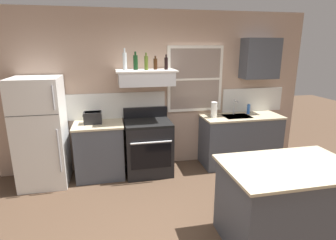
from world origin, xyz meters
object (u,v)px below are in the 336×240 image
refrigerator (41,132)px  toaster (93,117)px  paper_towel_roll (214,110)px  bottle_dark_green_wine (136,62)px  stove_range (148,147)px  bottle_clear_tall (125,61)px  bottle_balsamic_dark (166,63)px  kitchen_island (286,204)px  bottle_olive_oil_square (146,63)px  bottle_brown_stout (155,64)px  dish_soap_bottle (248,109)px

refrigerator → toaster: (0.77, 0.10, 0.17)m
refrigerator → paper_towel_roll: bearing=1.2°
refrigerator → bottle_dark_green_wine: (1.49, 0.15, 1.03)m
stove_range → bottle_clear_tall: bottle_clear_tall is taller
stove_range → bottle_dark_green_wine: 1.42m
stove_range → bottle_balsamic_dark: size_ratio=4.53×
kitchen_island → toaster: bearing=135.1°
stove_range → bottle_olive_oil_square: bearing=89.3°
bottle_brown_stout → bottle_balsamic_dark: (0.17, -0.06, 0.01)m
stove_range → bottle_olive_oil_square: 1.40m
bottle_brown_stout → kitchen_island: size_ratio=0.16×
refrigerator → bottle_olive_oil_square: size_ratio=6.19×
bottle_balsamic_dark → bottle_clear_tall: bearing=177.9°
bottle_dark_green_wine → bottle_brown_stout: bottle_dark_green_wine is taller
bottle_olive_oil_square → bottle_balsamic_dark: 0.33m
bottle_balsamic_dark → dish_soap_bottle: (1.55, 0.07, -0.85)m
kitchen_island → bottle_balsamic_dark: bearing=113.3°
bottle_balsamic_dark → kitchen_island: (0.90, -2.08, -1.39)m
toaster → dish_soap_bottle: toaster is taller
paper_towel_roll → refrigerator: bearing=-178.8°
bottle_olive_oil_square → refrigerator: bearing=-177.4°
bottle_clear_tall → bottle_olive_oil_square: size_ratio=1.25×
toaster → stove_range: bearing=-4.8°
toaster → stove_range: 1.03m
bottle_dark_green_wine → bottle_olive_oil_square: bottle_dark_green_wine is taller
bottle_brown_stout → toaster: bearing=-177.2°
bottle_balsamic_dark → bottle_brown_stout: bearing=159.9°
paper_towel_roll → bottle_clear_tall: bearing=178.1°
bottle_brown_stout → paper_towel_roll: bearing=-5.0°
stove_range → bottle_clear_tall: bearing=165.1°
paper_towel_roll → kitchen_island: 2.14m
bottle_dark_green_wine → kitchen_island: 2.92m
dish_soap_bottle → refrigerator: bearing=-177.4°
stove_range → bottle_brown_stout: 1.39m
bottle_clear_tall → dish_soap_bottle: bottle_clear_tall is taller
refrigerator → bottle_clear_tall: size_ratio=4.94×
refrigerator → bottle_balsamic_dark: bearing=2.5°
toaster → kitchen_island: (2.10, -2.09, -0.55)m
bottle_olive_oil_square → dish_soap_bottle: size_ratio=1.50×
kitchen_island → stove_range: bearing=121.3°
kitchen_island → bottle_dark_green_wine: bearing=122.8°
toaster → kitchen_island: 3.01m
stove_range → bottle_olive_oil_square: (0.00, 0.05, 1.39)m
bottle_clear_tall → kitchen_island: size_ratio=0.24×
stove_range → bottle_brown_stout: bottle_brown_stout is taller
bottle_dark_green_wine → kitchen_island: size_ratio=0.20×
paper_towel_roll → bottle_olive_oil_square: bearing=179.3°
bottle_olive_oil_square → toaster: bearing=178.5°
toaster → bottle_brown_stout: 1.33m
toaster → refrigerator: bearing=-172.9°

